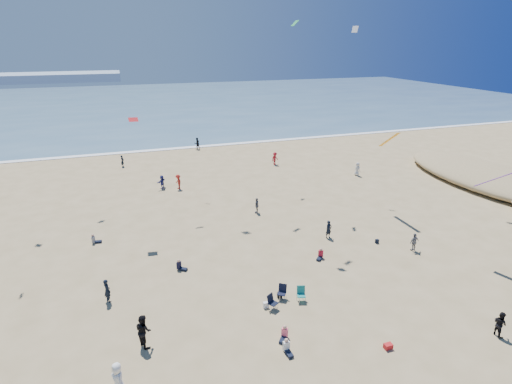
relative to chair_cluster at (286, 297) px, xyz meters
name	(u,v)px	position (x,y,z in m)	size (l,w,h in m)	color
ground	(268,351)	(-2.51, -3.61, -0.50)	(220.00, 220.00, 0.00)	tan
ocean	(145,103)	(-2.51, 91.39, -0.47)	(220.00, 100.00, 0.06)	#476B84
surf_line	(168,149)	(-2.51, 41.39, -0.46)	(220.00, 1.20, 0.08)	white
standing_flyers	(232,201)	(0.81, 15.75, 0.34)	(29.73, 47.50, 1.94)	black
seated_group	(224,279)	(-3.18, 3.27, -0.08)	(17.68, 17.21, 0.84)	white
chair_cluster	(286,297)	(0.00, 0.00, 0.00)	(2.79, 1.63, 1.00)	black
white_tote	(266,305)	(-1.34, -0.03, -0.30)	(0.35, 0.20, 0.40)	white
black_backpack	(280,295)	(-0.12, 0.69, -0.31)	(0.30, 0.22, 0.38)	black
cooler	(388,346)	(3.78, -5.51, -0.35)	(0.45, 0.30, 0.30)	red
navy_bag	(377,241)	(10.30, 5.07, -0.33)	(0.28, 0.18, 0.34)	black
kites_aloft	(336,62)	(7.53, 8.90, 13.67)	(42.41, 38.55, 29.65)	orange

